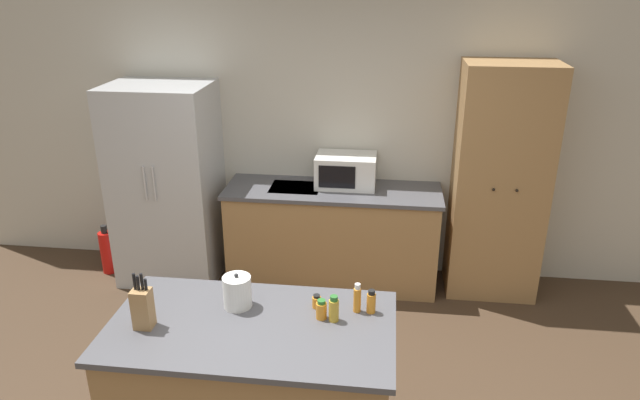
% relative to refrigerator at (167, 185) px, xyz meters
% --- Properties ---
extents(wall_back, '(7.20, 0.06, 2.60)m').
position_rel_refrigerator_xyz_m(wall_back, '(1.45, 0.38, 0.39)').
color(wall_back, beige).
rests_on(wall_back, ground_plane).
extents(refrigerator, '(0.88, 0.73, 1.82)m').
position_rel_refrigerator_xyz_m(refrigerator, '(0.00, 0.00, 0.00)').
color(refrigerator, '#B7BABC').
rests_on(refrigerator, ground_plane).
extents(back_counter, '(1.91, 0.63, 0.92)m').
position_rel_refrigerator_xyz_m(back_counter, '(1.50, 0.05, -0.45)').
color(back_counter, '#9E7547').
rests_on(back_counter, ground_plane).
extents(pantry_cabinet, '(0.76, 0.54, 2.04)m').
position_rel_refrigerator_xyz_m(pantry_cabinet, '(2.93, 0.09, 0.11)').
color(pantry_cabinet, '#9E7547').
rests_on(pantry_cabinet, ground_plane).
extents(kitchen_island, '(1.56, 0.86, 0.93)m').
position_rel_refrigerator_xyz_m(kitchen_island, '(1.28, -2.08, -0.44)').
color(kitchen_island, '#9E7547').
rests_on(kitchen_island, ground_plane).
extents(microwave, '(0.53, 0.37, 0.28)m').
position_rel_refrigerator_xyz_m(microwave, '(1.61, 0.15, 0.15)').
color(microwave, white).
rests_on(microwave, back_counter).
extents(knife_block, '(0.10, 0.09, 0.32)m').
position_rel_refrigerator_xyz_m(knife_block, '(0.71, -2.17, 0.14)').
color(knife_block, '#9E7547').
rests_on(knife_block, kitchen_island).
extents(spice_bottle_tall_dark, '(0.04, 0.04, 0.18)m').
position_rel_refrigerator_xyz_m(spice_bottle_tall_dark, '(1.84, -1.88, 0.10)').
color(spice_bottle_tall_dark, orange).
rests_on(spice_bottle_tall_dark, kitchen_island).
extents(spice_bottle_short_red, '(0.05, 0.05, 0.14)m').
position_rel_refrigerator_xyz_m(spice_bottle_short_red, '(1.92, -1.88, 0.09)').
color(spice_bottle_short_red, orange).
rests_on(spice_bottle_short_red, kitchen_island).
extents(spice_bottle_amber_oil, '(0.06, 0.06, 0.15)m').
position_rel_refrigerator_xyz_m(spice_bottle_amber_oil, '(1.72, -1.99, 0.09)').
color(spice_bottle_amber_oil, gold).
rests_on(spice_bottle_amber_oil, kitchen_island).
extents(spice_bottle_green_herb, '(0.06, 0.06, 0.12)m').
position_rel_refrigerator_xyz_m(spice_bottle_green_herb, '(1.65, -1.98, 0.08)').
color(spice_bottle_green_herb, orange).
rests_on(spice_bottle_green_herb, kitchen_island).
extents(spice_bottle_pale_salt, '(0.05, 0.05, 0.08)m').
position_rel_refrigerator_xyz_m(spice_bottle_pale_salt, '(1.61, -1.87, 0.06)').
color(spice_bottle_pale_salt, orange).
rests_on(spice_bottle_pale_salt, kitchen_island).
extents(kettle, '(0.16, 0.16, 0.21)m').
position_rel_refrigerator_xyz_m(kettle, '(1.16, -1.91, 0.12)').
color(kettle, white).
rests_on(kettle, kitchen_island).
extents(fire_extinguisher, '(0.13, 0.13, 0.49)m').
position_rel_refrigerator_xyz_m(fire_extinguisher, '(-0.65, -0.06, -0.69)').
color(fire_extinguisher, red).
rests_on(fire_extinguisher, ground_plane).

